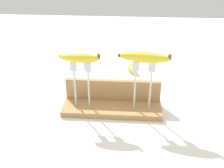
# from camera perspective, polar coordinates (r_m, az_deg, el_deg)

# --- Properties ---
(ground_plane) EXTENTS (3.00, 3.00, 0.00)m
(ground_plane) POSITION_cam_1_polar(r_m,az_deg,el_deg) (1.09, 0.00, -5.70)
(ground_plane) COLOR silver
(wooden_board) EXTENTS (0.40, 0.12, 0.02)m
(wooden_board) POSITION_cam_1_polar(r_m,az_deg,el_deg) (1.08, 0.00, -5.20)
(wooden_board) COLOR #A87F4C
(wooden_board) RESTS_ON ground
(board_backstop) EXTENTS (0.39, 0.02, 0.09)m
(board_backstop) POSITION_cam_1_polar(r_m,az_deg,el_deg) (1.10, 0.20, -1.25)
(board_backstop) COLOR #A87F4C
(board_backstop) RESTS_ON wooden_board
(fork_stand_left) EXTENTS (0.08, 0.01, 0.19)m
(fork_stand_left) POSITION_cam_1_polar(r_m,az_deg,el_deg) (1.03, -6.56, 0.72)
(fork_stand_left) COLOR silver
(fork_stand_left) RESTS_ON wooden_board
(fork_stand_right) EXTENTS (0.08, 0.01, 0.20)m
(fork_stand_right) POSITION_cam_1_polar(r_m,az_deg,el_deg) (1.01, 6.63, 0.48)
(fork_stand_right) COLOR silver
(fork_stand_right) RESTS_ON wooden_board
(banana_raised_left) EXTENTS (0.15, 0.04, 0.04)m
(banana_raised_left) POSITION_cam_1_polar(r_m,az_deg,el_deg) (0.99, -6.86, 5.56)
(banana_raised_left) COLOR yellow
(banana_raised_left) RESTS_ON fork_stand_left
(banana_raised_right) EXTENTS (0.19, 0.06, 0.04)m
(banana_raised_right) POSITION_cam_1_polar(r_m,az_deg,el_deg) (0.97, 6.95, 5.69)
(banana_raised_right) COLOR yellow
(banana_raised_right) RESTS_ON fork_stand_right
(banana_chunk_near) EXTENTS (0.05, 0.06, 0.04)m
(banana_chunk_near) POSITION_cam_1_polar(r_m,az_deg,el_deg) (1.39, 4.37, 3.23)
(banana_chunk_near) COLOR #B2C138
(banana_chunk_near) RESTS_ON ground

